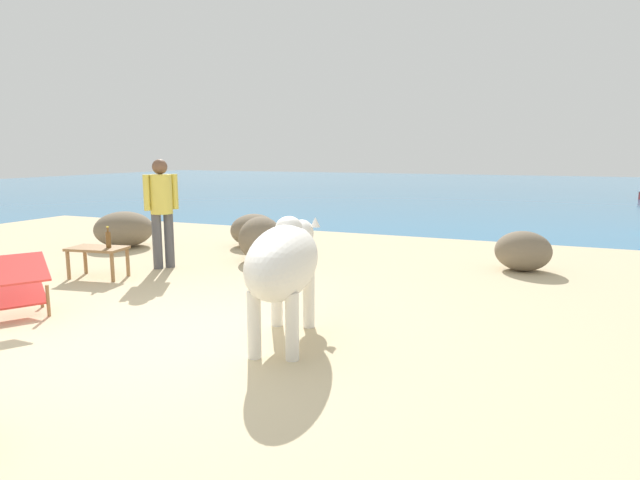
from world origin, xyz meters
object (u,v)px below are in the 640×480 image
object	(u,v)px
low_bench_table	(98,252)
deck_chair_far	(18,283)
cow	(284,261)
person_standing	(162,205)
bottle	(108,239)

from	to	relation	value
low_bench_table	deck_chair_far	distance (m)	1.89
low_bench_table	deck_chair_far	world-z (taller)	deck_chair_far
cow	person_standing	size ratio (longest dim) A/B	1.25
cow	person_standing	xyz separation A→B (m)	(-3.07, 2.10, 0.20)
deck_chair_far	person_standing	bearing A→B (deg)	-53.05
cow	bottle	bearing A→B (deg)	54.42
low_bench_table	deck_chair_far	bearing A→B (deg)	-78.43
low_bench_table	bottle	size ratio (longest dim) A/B	2.78
bottle	deck_chair_far	xyz separation A→B (m)	(0.51, -1.80, -0.16)
person_standing	low_bench_table	bearing A→B (deg)	-81.65
low_bench_table	deck_chair_far	size ratio (longest dim) A/B	0.88
deck_chair_far	low_bench_table	bearing A→B (deg)	-37.53
low_bench_table	person_standing	size ratio (longest dim) A/B	0.51
deck_chair_far	bottle	bearing A→B (deg)	-42.81
low_bench_table	bottle	bearing A→B (deg)	3.44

